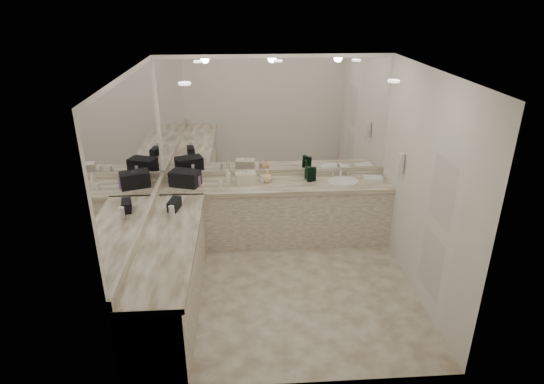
{
  "coord_description": "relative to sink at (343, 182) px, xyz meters",
  "views": [
    {
      "loc": [
        -0.45,
        -4.63,
        3.31
      ],
      "look_at": [
        -0.11,
        0.4,
        1.11
      ],
      "focal_mm": 30.0,
      "sensor_mm": 36.0,
      "label": 1
    }
  ],
  "objects": [
    {
      "name": "soap_bottle_c",
      "position": [
        -1.07,
        0.05,
        0.09
      ],
      "size": [
        0.18,
        0.18,
        0.17
      ],
      "primitive_type": "imported",
      "rotation": [
        0.0,
        0.0,
        -0.44
      ],
      "color": "#FFC584",
      "rests_on": "vanity_back_top"
    },
    {
      "name": "mirror_back",
      "position": [
        -0.95,
        0.29,
        0.88
      ],
      "size": [
        3.12,
        0.01,
        1.55
      ],
      "primitive_type": "cube",
      "color": "white",
      "rests_on": "wall_back"
    },
    {
      "name": "floor",
      "position": [
        -0.95,
        -1.2,
        -0.9
      ],
      "size": [
        3.2,
        3.2,
        0.0
      ],
      "primitive_type": "plane",
      "color": "beige",
      "rests_on": "ground"
    },
    {
      "name": "wall_phone",
      "position": [
        0.61,
        -0.5,
        0.46
      ],
      "size": [
        0.06,
        0.1,
        0.24
      ],
      "primitive_type": "cube",
      "color": "white",
      "rests_on": "wall_right"
    },
    {
      "name": "amenity_bottle_0",
      "position": [
        -2.01,
        -0.04,
        0.08
      ],
      "size": [
        0.04,
        0.04,
        0.14
      ],
      "primitive_type": "cylinder",
      "color": "#9966B2",
      "rests_on": "vanity_back_top"
    },
    {
      "name": "cream_cosmetic_case",
      "position": [
        -1.37,
        0.02,
        0.09
      ],
      "size": [
        0.3,
        0.21,
        0.16
      ],
      "primitive_type": "cube",
      "rotation": [
        0.0,
        0.0,
        0.14
      ],
      "color": "beige",
      "rests_on": "vanity_back_top"
    },
    {
      "name": "wall_back",
      "position": [
        -0.95,
        0.3,
        0.41
      ],
      "size": [
        3.2,
        0.02,
        2.6
      ],
      "primitive_type": "cube",
      "color": "silver",
      "rests_on": "floor"
    },
    {
      "name": "vanity_left_base",
      "position": [
        -2.25,
        -1.5,
        -0.48
      ],
      "size": [
        0.6,
        2.4,
        0.84
      ],
      "primitive_type": "cube",
      "color": "silver",
      "rests_on": "floor"
    },
    {
      "name": "amenity_bottle_1",
      "position": [
        -2.13,
        0.13,
        0.08
      ],
      "size": [
        0.05,
        0.05,
        0.14
      ],
      "primitive_type": "cylinder",
      "color": "silver",
      "rests_on": "vanity_back_top"
    },
    {
      "name": "lotion_left",
      "position": [
        -2.25,
        -0.98,
        0.08
      ],
      "size": [
        0.07,
        0.07,
        0.16
      ],
      "primitive_type": "cylinder",
      "color": "white",
      "rests_on": "vanity_left_top"
    },
    {
      "name": "amenity_bottle_2",
      "position": [
        -1.71,
        -0.08,
        0.05
      ],
      "size": [
        0.05,
        0.05,
        0.09
      ],
      "primitive_type": "cylinder",
      "color": "white",
      "rests_on": "vanity_back_top"
    },
    {
      "name": "sink",
      "position": [
        0.0,
        0.0,
        0.0
      ],
      "size": [
        0.44,
        0.44,
        0.03
      ],
      "primitive_type": "cylinder",
      "color": "white",
      "rests_on": "vanity_back_top"
    },
    {
      "name": "vanity_left_top",
      "position": [
        -2.24,
        -1.5,
        -0.03
      ],
      "size": [
        0.64,
        2.42,
        0.06
      ],
      "primitive_type": "cube",
      "color": "beige",
      "rests_on": "vanity_left_base"
    },
    {
      "name": "amenity_bottle_4",
      "position": [
        -1.26,
        0.08,
        0.07
      ],
      "size": [
        0.04,
        0.04,
        0.13
      ],
      "primitive_type": "cylinder",
      "color": "#9966B2",
      "rests_on": "vanity_back_top"
    },
    {
      "name": "hand_towel",
      "position": [
        0.43,
        0.02,
        0.03
      ],
      "size": [
        0.29,
        0.22,
        0.04
      ],
      "primitive_type": "cube",
      "rotation": [
        0.0,
        0.0,
        -0.18
      ],
      "color": "white",
      "rests_on": "vanity_back_top"
    },
    {
      "name": "faucet",
      "position": [
        0.0,
        0.21,
        0.07
      ],
      "size": [
        0.24,
        0.16,
        0.14
      ],
      "primitive_type": "cube",
      "color": "silver",
      "rests_on": "vanity_back_top"
    },
    {
      "name": "vanity_back_top",
      "position": [
        -0.95,
        -0.01,
        -0.03
      ],
      "size": [
        3.2,
        0.64,
        0.06
      ],
      "primitive_type": "cube",
      "color": "beige",
      "rests_on": "vanity_back_base"
    },
    {
      "name": "black_toiletry_bag",
      "position": [
        -2.2,
        0.01,
        0.12
      ],
      "size": [
        0.45,
        0.36,
        0.22
      ],
      "primitive_type": "cube",
      "rotation": [
        0.0,
        0.0,
        -0.33
      ],
      "color": "black",
      "rests_on": "vanity_back_top"
    },
    {
      "name": "soap_bottle_b",
      "position": [
        -1.36,
        0.02,
        0.1
      ],
      "size": [
        0.09,
        0.09,
        0.18
      ],
      "primitive_type": "imported",
      "rotation": [
        0.0,
        0.0,
        0.09
      ],
      "color": "silver",
      "rests_on": "vanity_back_top"
    },
    {
      "name": "door",
      "position": [
        0.64,
        -1.7,
        0.16
      ],
      "size": [
        0.02,
        0.82,
        2.1
      ],
      "primitive_type": "cube",
      "color": "white",
      "rests_on": "wall_right"
    },
    {
      "name": "green_bottle_3",
      "position": [
        -0.41,
        0.07,
        0.1
      ],
      "size": [
        0.07,
        0.07,
        0.2
      ],
      "primitive_type": "cylinder",
      "color": "#114629",
      "rests_on": "vanity_back_top"
    },
    {
      "name": "vanity_back_base",
      "position": [
        -0.95,
        0.0,
        -0.48
      ],
      "size": [
        3.2,
        0.6,
        0.84
      ],
      "primitive_type": "cube",
      "color": "silver",
      "rests_on": "floor"
    },
    {
      "name": "wall_left",
      "position": [
        -2.55,
        -1.2,
        0.41
      ],
      "size": [
        0.02,
        3.0,
        2.6
      ],
      "primitive_type": "cube",
      "color": "silver",
      "rests_on": "floor"
    },
    {
      "name": "ceiling",
      "position": [
        -0.95,
        -1.2,
        1.71
      ],
      "size": [
        3.2,
        3.2,
        0.0
      ],
      "primitive_type": "plane",
      "color": "white",
      "rests_on": "floor"
    },
    {
      "name": "black_bag_spill",
      "position": [
        -2.25,
        -0.75,
        0.07
      ],
      "size": [
        0.15,
        0.26,
        0.13
      ],
      "primitive_type": "cube",
      "rotation": [
        0.0,
        0.0,
        -0.19
      ],
      "color": "black",
      "rests_on": "vanity_left_top"
    },
    {
      "name": "amenity_bottle_3",
      "position": [
        -1.14,
        0.02,
        0.06
      ],
      "size": [
        0.05,
        0.05,
        0.12
      ],
      "primitive_type": "cylinder",
      "color": "white",
      "rests_on": "vanity_back_top"
    },
    {
      "name": "green_bottle_4",
      "position": [
        -0.48,
        0.04,
        0.11
      ],
      "size": [
        0.07,
        0.07,
        0.21
      ],
      "primitive_type": "cylinder",
      "color": "#114629",
      "rests_on": "vanity_back_top"
    },
    {
      "name": "backsplash_left",
      "position": [
        -2.53,
        -1.2,
        0.05
      ],
      "size": [
        0.04,
        3.0,
        0.1
      ],
      "primitive_type": "cube",
      "color": "beige",
      "rests_on": "vanity_left_top"
    },
    {
      "name": "soap_bottle_a",
      "position": [
        -1.61,
        0.08,
        0.1
      ],
      "size": [
        0.08,
        0.08,
        0.2
      ],
      "primitive_type": "imported",
      "rotation": [
        0.0,
        0.0,
        0.03
      ],
      "color": "white",
      "rests_on": "vanity_back_top"
    },
    {
      "name": "wall_right",
      "position": [
        0.65,
        -1.2,
        0.41
      ],
      "size": [
        0.02,
        3.0,
        2.6
      ],
      "primitive_type": "cube",
      "color": "silver",
      "rests_on": "floor"
    },
    {
      "name": "green_bottle_2",
      "position": [
        -0.5,
        0.14,
        0.1
      ],
      "size": [
        0.07,
        0.07,
        0.18
      ],
      "primitive_type": "cylinder",
      "color": "#114629",
      "rests_on": "vanity_back_top"
    },
    {
      "name": "mirror_left",
      "position": [
        -2.54,
        -1.2,
        0.88
      ],
      "size": [
        0.01,
        2.92,
        1.55
      ],
      "primitive_type": "cube",
      "color": "white",
      "rests_on": "wall_left"
    },
    {
      "name": "green_bottle_0",
      "position": [
        -0.41,
        0.05,
        0.1
      ],
      "size": [
        0.06,
        0.06,
        0.18
      ],
      "primitive_type": "cylinder",
      "color": "#114629",
      "rests_on": "vanity_back_top"
    },
    {
      "name": "green_bottle_1",
      "position": [
        -0.47,
        0.03,
        0.1
      ],
      "size": [
        0.07,
        0.07,
        0.18
      ],
      "primitive_type": "cylinder",
      "color": "#114629",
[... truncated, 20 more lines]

